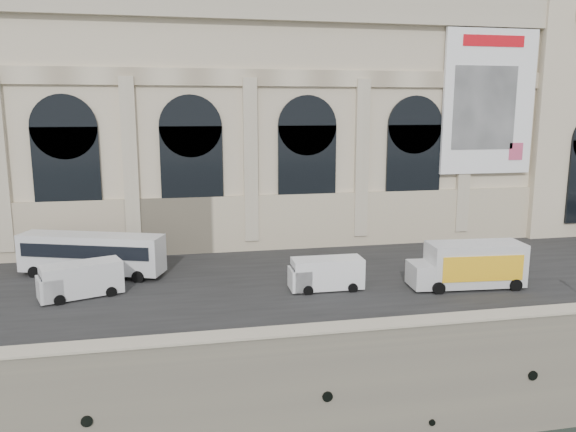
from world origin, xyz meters
name	(u,v)px	position (x,y,z in m)	size (l,w,h in m)	color
quay	(227,249)	(0.00, 35.00, 3.00)	(160.00, 70.00, 6.00)	#78705C
street	(252,277)	(0.00, 14.00, 6.03)	(160.00, 24.00, 0.06)	#2D2D2D
parapet	(288,341)	(0.00, 0.60, 6.62)	(160.00, 1.40, 1.21)	#78705C
museum	(166,95)	(-5.98, 30.86, 19.72)	(69.00, 18.70, 29.10)	beige
clock_pavilion	(554,60)	(34.00, 27.93, 23.42)	(13.00, 14.72, 36.70)	beige
bus_left	(91,253)	(-11.76, 16.68, 7.80)	(11.01, 5.83, 3.21)	silver
van_b	(323,274)	(4.38, 10.04, 7.15)	(5.11, 2.19, 2.26)	white
van_c	(77,281)	(-12.06, 11.66, 7.20)	(5.64, 3.65, 2.35)	silver
box_truck	(469,265)	(14.57, 8.60, 7.61)	(8.13, 3.33, 3.21)	silver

